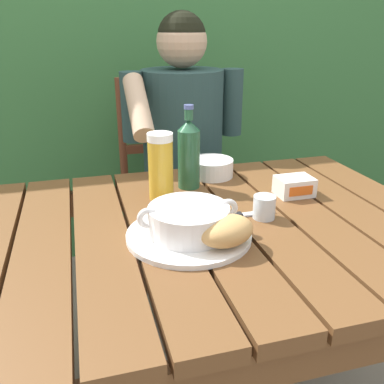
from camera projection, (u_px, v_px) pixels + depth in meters
dining_table at (210, 256)px, 1.07m from camera, size 1.19×0.85×0.72m
hedge_backdrop at (149, 13)px, 2.23m from camera, size 3.31×0.82×3.18m
chair_near_diner at (175, 188)px, 1.93m from camera, size 0.46×0.47×0.96m
person_eating at (184, 148)px, 1.66m from camera, size 0.48×0.47×1.23m
serving_plate at (189, 235)px, 0.96m from camera, size 0.29×0.29×0.01m
soup_bowl at (189, 219)px, 0.95m from camera, size 0.24×0.19×0.07m
bread_roll at (226, 231)px, 0.90m from camera, size 0.15×0.13×0.06m
beer_glass at (161, 166)px, 1.15m from camera, size 0.07×0.07×0.19m
beer_bottle at (189, 153)px, 1.22m from camera, size 0.07×0.07×0.25m
water_glass_small at (264, 207)px, 1.05m from camera, size 0.06×0.06×0.06m
butter_tub at (294, 186)px, 1.19m from camera, size 0.10×0.08×0.05m
table_knife at (241, 215)px, 1.07m from camera, size 0.16×0.02×0.01m
diner_bowl at (212, 168)px, 1.34m from camera, size 0.14×0.14×0.06m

